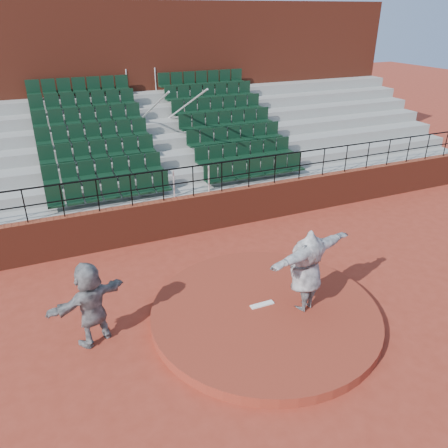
# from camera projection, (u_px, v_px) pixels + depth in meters

# --- Properties ---
(ground) EXTENTS (90.00, 90.00, 0.00)m
(ground) POSITION_uv_depth(u_px,v_px,m) (265.00, 317.00, 10.64)
(ground) COLOR maroon
(ground) RESTS_ON ground
(pitchers_mound) EXTENTS (5.50, 5.50, 0.25)m
(pitchers_mound) POSITION_uv_depth(u_px,v_px,m) (265.00, 313.00, 10.59)
(pitchers_mound) COLOR maroon
(pitchers_mound) RESTS_ON ground
(pitching_rubber) EXTENTS (0.60, 0.15, 0.03)m
(pitching_rubber) POSITION_uv_depth(u_px,v_px,m) (262.00, 305.00, 10.65)
(pitching_rubber) COLOR white
(pitching_rubber) RESTS_ON pitchers_mound
(boundary_wall) EXTENTS (24.00, 0.30, 1.30)m
(boundary_wall) POSITION_uv_depth(u_px,v_px,m) (194.00, 214.00, 14.48)
(boundary_wall) COLOR maroon
(boundary_wall) RESTS_ON ground
(wall_railing) EXTENTS (24.04, 0.05, 1.03)m
(wall_railing) POSITION_uv_depth(u_px,v_px,m) (193.00, 175.00, 13.87)
(wall_railing) COLOR black
(wall_railing) RESTS_ON boundary_wall
(seating_deck) EXTENTS (24.00, 5.97, 4.63)m
(seating_deck) POSITION_uv_depth(u_px,v_px,m) (162.00, 160.00, 17.13)
(seating_deck) COLOR gray
(seating_deck) RESTS_ON ground
(press_box_facade) EXTENTS (24.00, 3.00, 7.10)m
(press_box_facade) POSITION_uv_depth(u_px,v_px,m) (134.00, 89.00, 19.46)
(press_box_facade) COLOR maroon
(press_box_facade) RESTS_ON ground
(pitcher) EXTENTS (2.67, 1.40, 2.10)m
(pitcher) POSITION_uv_depth(u_px,v_px,m) (306.00, 270.00, 10.12)
(pitcher) COLOR black
(pitcher) RESTS_ON pitchers_mound
(fielder) EXTENTS (1.94, 1.24, 2.00)m
(fielder) POSITION_uv_depth(u_px,v_px,m) (91.00, 304.00, 9.47)
(fielder) COLOR black
(fielder) RESTS_ON ground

